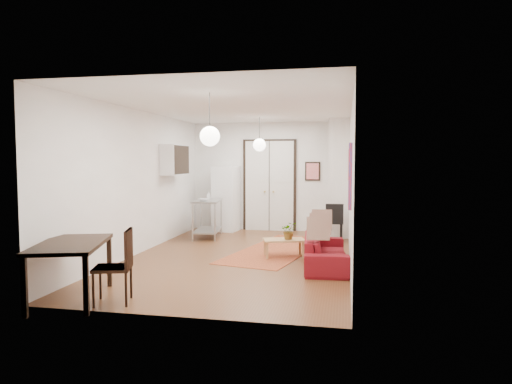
% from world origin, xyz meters
% --- Properties ---
extents(floor, '(7.00, 7.00, 0.00)m').
position_xyz_m(floor, '(0.00, 0.00, 0.00)').
color(floor, brown).
rests_on(floor, ground).
extents(ceiling, '(4.20, 7.00, 0.02)m').
position_xyz_m(ceiling, '(0.00, 0.00, 2.90)').
color(ceiling, white).
rests_on(ceiling, wall_back).
extents(wall_back, '(4.20, 0.02, 2.90)m').
position_xyz_m(wall_back, '(0.00, 3.50, 1.45)').
color(wall_back, white).
rests_on(wall_back, floor).
extents(wall_front, '(4.20, 0.02, 2.90)m').
position_xyz_m(wall_front, '(0.00, -3.50, 1.45)').
color(wall_front, white).
rests_on(wall_front, floor).
extents(wall_left, '(0.02, 7.00, 2.90)m').
position_xyz_m(wall_left, '(-2.10, 0.00, 1.45)').
color(wall_left, white).
rests_on(wall_left, floor).
extents(wall_right, '(0.02, 7.00, 2.90)m').
position_xyz_m(wall_right, '(2.10, 0.00, 1.45)').
color(wall_right, white).
rests_on(wall_right, floor).
extents(double_doors, '(1.44, 0.06, 2.50)m').
position_xyz_m(double_doors, '(0.00, 3.46, 1.20)').
color(double_doors, silver).
rests_on(double_doors, wall_back).
extents(stub_partition, '(0.50, 0.10, 2.90)m').
position_xyz_m(stub_partition, '(1.85, 2.55, 1.45)').
color(stub_partition, white).
rests_on(stub_partition, floor).
extents(wall_cabinet, '(0.35, 1.00, 0.70)m').
position_xyz_m(wall_cabinet, '(-1.92, 1.50, 1.90)').
color(wall_cabinet, white).
rests_on(wall_cabinet, wall_left).
extents(painting_popart, '(0.05, 1.00, 1.00)m').
position_xyz_m(painting_popart, '(2.08, -1.25, 1.65)').
color(painting_popart, red).
rests_on(painting_popart, wall_right).
extents(painting_abstract, '(0.05, 0.50, 0.60)m').
position_xyz_m(painting_abstract, '(2.08, 0.80, 1.80)').
color(painting_abstract, beige).
rests_on(painting_abstract, wall_right).
extents(poster_back, '(0.40, 0.03, 0.50)m').
position_xyz_m(poster_back, '(1.15, 3.47, 1.60)').
color(poster_back, red).
rests_on(poster_back, wall_back).
extents(print_left, '(0.03, 0.44, 0.54)m').
position_xyz_m(print_left, '(-2.07, 2.00, 1.95)').
color(print_left, olive).
rests_on(print_left, wall_left).
extents(pendant_back, '(0.30, 0.30, 0.80)m').
position_xyz_m(pendant_back, '(0.00, 2.00, 2.25)').
color(pendant_back, white).
rests_on(pendant_back, ceiling).
extents(pendant_front, '(0.30, 0.30, 0.80)m').
position_xyz_m(pendant_front, '(0.00, -2.00, 2.25)').
color(pendant_front, white).
rests_on(pendant_front, ceiling).
extents(kilim_rug, '(2.07, 3.74, 0.01)m').
position_xyz_m(kilim_rug, '(0.62, 0.84, 0.00)').
color(kilim_rug, '#B55C2D').
rests_on(kilim_rug, floor).
extents(sofa, '(0.87, 1.93, 0.55)m').
position_xyz_m(sofa, '(1.67, -0.52, 0.27)').
color(sofa, maroon).
rests_on(sofa, floor).
extents(coffee_table, '(0.88, 0.64, 0.35)m').
position_xyz_m(coffee_table, '(0.84, 0.16, 0.30)').
color(coffee_table, tan).
rests_on(coffee_table, floor).
extents(potted_plant, '(0.34, 0.37, 0.34)m').
position_xyz_m(potted_plant, '(0.94, 0.16, 0.52)').
color(potted_plant, '#355C29').
rests_on(potted_plant, coffee_table).
extents(kitchen_counter, '(0.77, 1.28, 0.93)m').
position_xyz_m(kitchen_counter, '(-1.30, 2.03, 0.60)').
color(kitchen_counter, '#B1B4B6').
rests_on(kitchen_counter, floor).
extents(bowl, '(0.28, 0.28, 0.05)m').
position_xyz_m(bowl, '(-1.30, 1.73, 0.95)').
color(bowl, white).
rests_on(bowl, kitchen_counter).
extents(soap_bottle, '(0.11, 0.11, 0.19)m').
position_xyz_m(soap_bottle, '(-1.35, 2.28, 1.02)').
color(soap_bottle, teal).
rests_on(soap_bottle, kitchen_counter).
extents(fridge, '(0.69, 0.69, 1.73)m').
position_xyz_m(fridge, '(-1.12, 3.15, 0.86)').
color(fridge, white).
rests_on(fridge, floor).
extents(dining_table, '(1.20, 1.61, 0.79)m').
position_xyz_m(dining_table, '(-1.60, -3.15, 0.70)').
color(dining_table, black).
rests_on(dining_table, floor).
extents(dining_chair_near, '(0.58, 0.72, 0.98)m').
position_xyz_m(dining_chair_near, '(-1.00, -3.05, 0.57)').
color(dining_chair_near, '#3A2112').
rests_on(dining_chair_near, floor).
extents(dining_chair_far, '(0.58, 0.72, 0.98)m').
position_xyz_m(dining_chair_far, '(-1.00, -3.05, 0.57)').
color(dining_chair_far, '#3A2112').
rests_on(dining_chair_far, floor).
extents(black_side_chair, '(0.44, 0.44, 0.89)m').
position_xyz_m(black_side_chair, '(1.75, 2.24, 0.52)').
color(black_side_chair, black).
rests_on(black_side_chair, floor).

